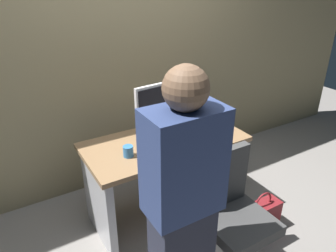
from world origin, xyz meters
name	(u,v)px	position (x,y,z in m)	size (l,w,h in m)	color
ground_plane	(165,210)	(0.00, 0.00, 0.00)	(9.00, 9.00, 0.00)	gray
wall_back	(122,33)	(0.00, 0.77, 1.50)	(6.40, 0.10, 3.00)	#8C7F5B
desk	(165,164)	(0.00, 0.00, 0.51)	(1.34, 0.66, 0.74)	#93704C
office_chair	(232,221)	(0.09, -0.77, 0.43)	(0.52, 0.52, 0.94)	black
person_at_desk	(183,210)	(-0.41, -0.89, 0.84)	(0.40, 0.24, 1.64)	#262838
monitor	(164,105)	(0.06, 0.12, 1.00)	(0.54, 0.16, 0.46)	silver
keyboard	(165,142)	(-0.03, -0.05, 0.75)	(0.43, 0.13, 0.02)	white
mouse	(196,132)	(0.29, -0.03, 0.76)	(0.06, 0.10, 0.03)	white
cup_near_keyboard	(128,151)	(-0.37, -0.08, 0.79)	(0.08, 0.08, 0.09)	#3372B2
book_stack	(204,117)	(0.46, 0.09, 0.81)	(0.22, 0.19, 0.14)	white
cell_phone	(224,137)	(0.45, -0.22, 0.75)	(0.07, 0.14, 0.01)	black
handbag	(261,216)	(0.58, -0.62, 0.14)	(0.34, 0.14, 0.38)	maroon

